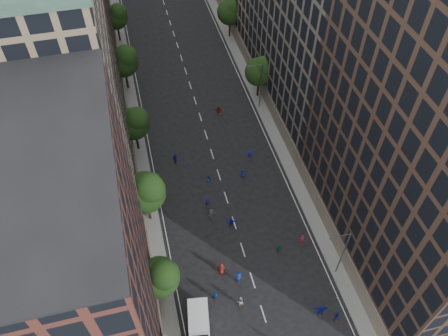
% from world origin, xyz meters
% --- Properties ---
extents(ground, '(240.00, 240.00, 0.00)m').
position_xyz_m(ground, '(0.00, 40.00, 0.00)').
color(ground, black).
rests_on(ground, ground).
extents(sidewalk_left, '(4.00, 105.00, 0.15)m').
position_xyz_m(sidewalk_left, '(-12.00, 47.50, 0.07)').
color(sidewalk_left, slate).
rests_on(sidewalk_left, ground).
extents(sidewalk_right, '(4.00, 105.00, 0.15)m').
position_xyz_m(sidewalk_right, '(12.00, 47.50, 0.07)').
color(sidewalk_right, slate).
rests_on(sidewalk_right, ground).
extents(bldg_left_a, '(14.00, 22.00, 30.00)m').
position_xyz_m(bldg_left_a, '(-19.00, 11.00, 15.00)').
color(bldg_left_a, '#552920').
rests_on(bldg_left_a, ground).
extents(bldg_left_b, '(14.00, 26.00, 34.00)m').
position_xyz_m(bldg_left_b, '(-19.00, 35.00, 17.00)').
color(bldg_left_b, '#877258').
rests_on(bldg_left_b, ground).
extents(bldg_left_c, '(14.00, 20.00, 28.00)m').
position_xyz_m(bldg_left_c, '(-19.00, 58.00, 14.00)').
color(bldg_left_c, '#552920').
rests_on(bldg_left_c, ground).
extents(bldg_right_a, '(14.00, 30.00, 36.00)m').
position_xyz_m(bldg_right_a, '(19.00, 15.00, 18.00)').
color(bldg_right_a, '#412D23').
rests_on(bldg_right_a, ground).
extents(bldg_right_b, '(14.00, 28.00, 33.00)m').
position_xyz_m(bldg_right_b, '(19.00, 44.00, 16.50)').
color(bldg_right_b, '#5D554C').
rests_on(bldg_right_b, ground).
extents(tree_left_1, '(4.80, 4.80, 8.21)m').
position_xyz_m(tree_left_1, '(-11.02, 13.86, 5.55)').
color(tree_left_1, black).
rests_on(tree_left_1, ground).
extents(tree_left_2, '(5.60, 5.60, 9.45)m').
position_xyz_m(tree_left_2, '(-10.99, 25.83, 6.36)').
color(tree_left_2, black).
rests_on(tree_left_2, ground).
extents(tree_left_3, '(5.00, 5.00, 8.58)m').
position_xyz_m(tree_left_3, '(-11.02, 39.85, 5.82)').
color(tree_left_3, black).
rests_on(tree_left_3, ground).
extents(tree_left_4, '(5.40, 5.40, 9.08)m').
position_xyz_m(tree_left_4, '(-11.00, 55.84, 6.10)').
color(tree_left_4, black).
rests_on(tree_left_4, ground).
extents(tree_left_5, '(4.80, 4.80, 8.33)m').
position_xyz_m(tree_left_5, '(-11.02, 71.86, 5.68)').
color(tree_left_5, black).
rests_on(tree_left_5, ground).
extents(tree_right_a, '(5.00, 5.00, 8.39)m').
position_xyz_m(tree_right_a, '(11.38, 47.85, 5.63)').
color(tree_right_a, black).
rests_on(tree_right_a, ground).
extents(tree_right_b, '(5.20, 5.20, 8.83)m').
position_xyz_m(tree_right_b, '(11.39, 67.85, 5.96)').
color(tree_right_b, black).
rests_on(tree_right_b, ground).
extents(streetlamp_near, '(2.64, 0.22, 9.06)m').
position_xyz_m(streetlamp_near, '(10.37, 12.00, 5.17)').
color(streetlamp_near, '#595B60').
rests_on(streetlamp_near, ground).
extents(streetlamp_far, '(2.64, 0.22, 9.06)m').
position_xyz_m(streetlamp_far, '(10.37, 45.00, 5.17)').
color(streetlamp_far, '#595B60').
rests_on(streetlamp_far, ground).
extents(cargo_van, '(3.25, 5.60, 2.83)m').
position_xyz_m(cargo_van, '(-7.78, 9.09, 1.49)').
color(cargo_van, white).
rests_on(cargo_van, ground).
extents(skater_2, '(0.96, 0.88, 1.60)m').
position_xyz_m(skater_2, '(7.97, 6.30, 0.80)').
color(skater_2, '#141299').
rests_on(skater_2, ground).
extents(skater_3, '(1.26, 0.75, 1.91)m').
position_xyz_m(skater_3, '(-1.79, 13.79, 0.96)').
color(skater_3, navy).
rests_on(skater_3, ground).
extents(skater_4, '(1.08, 0.49, 1.82)m').
position_xyz_m(skater_4, '(-5.06, 12.23, 0.91)').
color(skater_4, navy).
rests_on(skater_4, ground).
extents(skater_5, '(1.85, 0.81, 1.93)m').
position_xyz_m(skater_5, '(6.51, 7.39, 0.97)').
color(skater_5, '#121A98').
rests_on(skater_5, ground).
extents(skater_6, '(1.11, 0.92, 1.94)m').
position_xyz_m(skater_6, '(-3.53, 15.51, 0.97)').
color(skater_6, maroon).
rests_on(skater_6, ground).
extents(skater_7, '(0.77, 0.58, 1.91)m').
position_xyz_m(skater_7, '(7.80, 17.08, 0.96)').
color(skater_7, maroon).
rests_on(skater_7, ground).
extents(skater_8, '(0.91, 0.74, 1.77)m').
position_xyz_m(skater_8, '(-2.39, 10.80, 0.89)').
color(skater_8, '#ADADA9').
rests_on(skater_8, ground).
extents(skater_9, '(1.28, 0.96, 1.77)m').
position_xyz_m(skater_9, '(-2.87, 24.04, 0.89)').
color(skater_9, '#3E3E43').
rests_on(skater_9, ground).
extents(skater_10, '(1.02, 0.44, 1.74)m').
position_xyz_m(skater_10, '(4.42, 16.54, 0.87)').
color(skater_10, '#1B5C38').
rests_on(skater_10, ground).
extents(skater_11, '(1.51, 0.59, 1.59)m').
position_xyz_m(skater_11, '(-0.51, 22.09, 0.79)').
color(skater_11, '#121A98').
rests_on(skater_11, ground).
extents(skater_12, '(0.86, 0.73, 1.49)m').
position_xyz_m(skater_12, '(3.45, 30.27, 0.75)').
color(skater_12, '#122B96').
rests_on(skater_12, ground).
extents(skater_13, '(0.61, 0.44, 1.55)m').
position_xyz_m(skater_13, '(-2.96, 26.29, 0.77)').
color(skater_13, '#122394').
rests_on(skater_13, ground).
extents(skater_14, '(0.76, 0.60, 1.52)m').
position_xyz_m(skater_14, '(-1.88, 30.43, 0.76)').
color(skater_14, '#144EA4').
rests_on(skater_14, ground).
extents(skater_15, '(1.02, 0.65, 1.51)m').
position_xyz_m(skater_15, '(5.43, 33.63, 0.76)').
color(skater_15, '#1417A3').
rests_on(skater_15, ground).
extents(skater_16, '(1.14, 0.77, 1.79)m').
position_xyz_m(skater_16, '(-5.91, 35.63, 0.90)').
color(skater_16, '#121D97').
rests_on(skater_16, ground).
extents(skater_17, '(1.72, 1.07, 1.77)m').
position_xyz_m(skater_17, '(3.26, 44.88, 0.88)').
color(skater_17, '#A12A1A').
rests_on(skater_17, ground).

